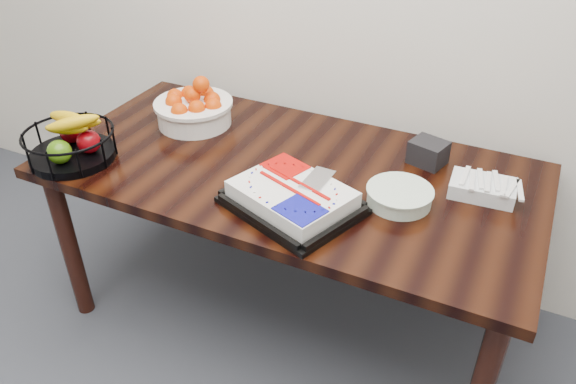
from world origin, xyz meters
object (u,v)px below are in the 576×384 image
at_px(fruit_basket, 70,142).
at_px(cake_tray, 292,198).
at_px(plate_stack, 399,196).
at_px(napkin_box, 428,152).
at_px(table, 289,186).
at_px(tangerine_bowl, 193,104).

bearing_deg(fruit_basket, cake_tray, 4.69).
distance_m(plate_stack, napkin_box, 0.30).
bearing_deg(fruit_basket, table, 21.84).
height_order(table, fruit_basket, fruit_basket).
relative_size(fruit_basket, plate_stack, 1.50).
height_order(plate_stack, napkin_box, napkin_box).
xyz_separation_m(cake_tray, fruit_basket, (-0.87, -0.07, 0.03)).
bearing_deg(table, cake_tray, -62.18).
height_order(tangerine_bowl, napkin_box, tangerine_bowl).
height_order(cake_tray, napkin_box, napkin_box).
height_order(fruit_basket, napkin_box, fruit_basket).
relative_size(table, cake_tray, 3.62).
height_order(cake_tray, tangerine_bowl, tangerine_bowl).
distance_m(tangerine_bowl, fruit_basket, 0.51).
bearing_deg(cake_tray, napkin_box, 55.52).
height_order(cake_tray, fruit_basket, fruit_basket).
xyz_separation_m(table, fruit_basket, (-0.75, -0.30, 0.16)).
bearing_deg(fruit_basket, plate_stack, 11.97).
bearing_deg(cake_tray, tangerine_bowl, 149.28).
xyz_separation_m(cake_tray, tangerine_bowl, (-0.62, 0.37, 0.05)).
distance_m(tangerine_bowl, plate_stack, 0.95).
xyz_separation_m(fruit_basket, napkin_box, (1.20, 0.55, -0.03)).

